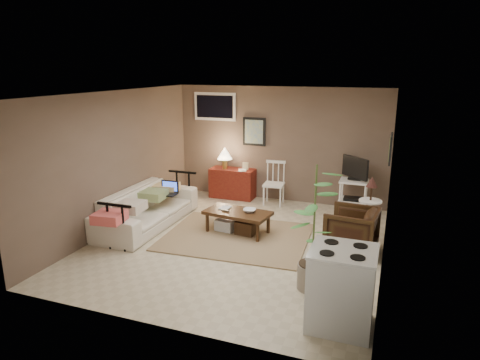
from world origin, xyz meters
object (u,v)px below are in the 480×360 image
at_px(sofa, 147,202).
at_px(spindle_chair, 274,185).
at_px(side_table, 371,199).
at_px(stove, 341,288).
at_px(coffee_table, 237,220).
at_px(armchair, 352,228).
at_px(tv_stand, 354,184).
at_px(potted_plant, 314,224).
at_px(red_console, 232,180).

height_order(sofa, spindle_chair, spindle_chair).
bearing_deg(side_table, stove, -92.11).
bearing_deg(coffee_table, armchair, -2.09).
xyz_separation_m(coffee_table, sofa, (-1.65, -0.19, 0.21)).
relative_size(tv_stand, stove, 1.23).
xyz_separation_m(armchair, potted_plant, (-0.34, -1.38, 0.51)).
relative_size(sofa, spindle_chair, 2.54).
distance_m(sofa, armchair, 3.57).
height_order(coffee_table, potted_plant, potted_plant).
bearing_deg(coffee_table, potted_plant, -42.66).
bearing_deg(potted_plant, coffee_table, 137.34).
bearing_deg(sofa, armchair, -88.04).
distance_m(tv_stand, side_table, 1.08).
bearing_deg(red_console, armchair, -35.84).
bearing_deg(coffee_table, stove, -46.85).
xyz_separation_m(spindle_chair, stove, (1.87, -3.94, 0.03)).
distance_m(red_console, armchair, 3.40).
bearing_deg(tv_stand, side_table, -69.75).
xyz_separation_m(side_table, stove, (-0.11, -2.88, -0.17)).
bearing_deg(red_console, stove, -54.91).
bearing_deg(stove, armchair, 92.92).
distance_m(red_console, stove, 4.98).
height_order(side_table, armchair, side_table).
xyz_separation_m(sofa, spindle_chair, (1.80, 1.98, -0.03)).
xyz_separation_m(sofa, red_console, (0.81, 2.11, -0.06)).
bearing_deg(stove, coffee_table, 133.15).
relative_size(side_table, stove, 1.11).
distance_m(armchair, stove, 2.09).
relative_size(spindle_chair, side_table, 0.88).
xyz_separation_m(spindle_chair, side_table, (1.98, -1.06, 0.21)).
relative_size(armchair, potted_plant, 0.45).
bearing_deg(spindle_chair, coffee_table, -94.66).
distance_m(tv_stand, potted_plant, 3.20).
bearing_deg(sofa, red_console, -20.89).
relative_size(sofa, armchair, 3.01).
xyz_separation_m(red_console, potted_plant, (2.41, -3.37, 0.50)).
height_order(spindle_chair, stove, stove).
distance_m(spindle_chair, stove, 4.36).
relative_size(spindle_chair, potted_plant, 0.54).
distance_m(red_console, potted_plant, 4.18).
bearing_deg(coffee_table, spindle_chair, 85.34).
xyz_separation_m(coffee_table, potted_plant, (1.57, -1.45, 0.66)).
height_order(tv_stand, potted_plant, potted_plant).
bearing_deg(side_table, coffee_table, -161.19).
relative_size(coffee_table, spindle_chair, 1.31).
bearing_deg(spindle_chair, side_table, -28.21).
xyz_separation_m(sofa, side_table, (3.78, 0.92, 0.18)).
distance_m(coffee_table, potted_plant, 2.23).
height_order(coffee_table, stove, stove).
xyz_separation_m(sofa, tv_stand, (3.41, 1.93, 0.15)).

